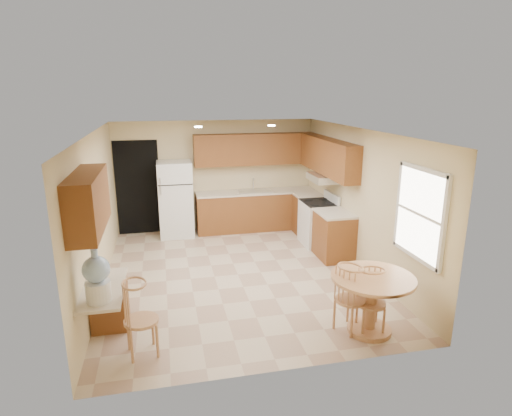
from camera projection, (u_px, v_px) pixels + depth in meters
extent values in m
plane|color=#C8B191|center=(238.00, 274.00, 7.54)|extent=(5.50, 5.50, 0.00)
cube|color=white|center=(236.00, 131.00, 6.87)|extent=(4.50, 5.50, 0.02)
cube|color=beige|center=(216.00, 176.00, 9.80)|extent=(4.50, 0.02, 2.50)
cube|color=beige|center=(281.00, 271.00, 4.62)|extent=(4.50, 0.02, 2.50)
cube|color=beige|center=(97.00, 214.00, 6.74)|extent=(0.02, 5.50, 2.50)
cube|color=beige|center=(360.00, 199.00, 7.68)|extent=(0.02, 5.50, 2.50)
cube|color=black|center=(138.00, 188.00, 9.47)|extent=(0.90, 0.02, 2.10)
cube|color=brown|center=(256.00, 211.00, 9.91)|extent=(2.75, 0.60, 0.87)
cube|color=beige|center=(256.00, 192.00, 9.79)|extent=(2.75, 0.63, 0.04)
cube|color=brown|center=(309.00, 215.00, 9.58)|extent=(0.60, 0.59, 0.87)
cube|color=beige|center=(309.00, 195.00, 9.46)|extent=(0.63, 0.59, 0.04)
cube|color=brown|center=(334.00, 236.00, 8.21)|extent=(0.60, 0.80, 0.87)
cube|color=beige|center=(335.00, 213.00, 8.09)|extent=(0.63, 0.80, 0.04)
cube|color=brown|center=(255.00, 149.00, 9.66)|extent=(2.75, 0.33, 0.70)
cube|color=brown|center=(328.00, 156.00, 8.62)|extent=(0.33, 2.42, 0.70)
cube|color=brown|center=(88.00, 202.00, 5.11)|extent=(0.33, 1.40, 0.70)
cube|color=silver|center=(255.00, 191.00, 9.78)|extent=(0.78, 0.44, 0.01)
cube|color=silver|center=(324.00, 178.00, 8.69)|extent=(0.50, 0.76, 0.14)
cube|color=brown|center=(109.00, 303.00, 5.78)|extent=(0.48, 0.42, 0.72)
cube|color=beige|center=(103.00, 289.00, 5.32)|extent=(0.50, 1.20, 0.04)
cube|color=white|center=(420.00, 214.00, 5.87)|extent=(0.05, 1.00, 1.20)
cube|color=white|center=(424.00, 169.00, 5.70)|extent=(0.05, 1.10, 0.06)
cube|color=white|center=(415.00, 256.00, 6.03)|extent=(0.05, 1.10, 0.06)
cube|color=white|center=(444.00, 225.00, 5.37)|extent=(0.05, 0.06, 1.28)
cube|color=white|center=(399.00, 204.00, 6.36)|extent=(0.05, 0.06, 1.28)
cylinder|color=white|center=(198.00, 127.00, 7.90)|extent=(0.14, 0.14, 0.02)
cylinder|color=white|center=(272.00, 126.00, 8.20)|extent=(0.14, 0.14, 0.02)
cube|color=white|center=(176.00, 199.00, 9.38)|extent=(0.73, 0.68, 1.66)
cube|color=black|center=(175.00, 185.00, 8.95)|extent=(0.72, 0.01, 0.02)
cube|color=silver|center=(161.00, 190.00, 8.90)|extent=(0.03, 0.03, 0.18)
cube|color=silver|center=(160.00, 181.00, 8.85)|extent=(0.03, 0.03, 0.14)
cube|color=white|center=(318.00, 223.00, 8.93)|extent=(0.65, 0.76, 0.90)
cube|color=black|center=(319.00, 202.00, 8.81)|extent=(0.64, 0.75, 0.02)
cube|color=white|center=(332.00, 197.00, 8.84)|extent=(0.06, 0.76, 0.18)
cylinder|color=tan|center=(369.00, 329.00, 5.75)|extent=(0.59, 0.59, 0.06)
cylinder|color=tan|center=(371.00, 305.00, 5.66)|extent=(0.15, 0.15, 0.72)
cylinder|color=tan|center=(373.00, 278.00, 5.55)|extent=(1.09, 1.09, 0.04)
cylinder|color=tan|center=(351.00, 300.00, 5.70)|extent=(0.41, 0.41, 0.04)
cylinder|color=tan|center=(335.00, 311.00, 5.86)|extent=(0.03, 0.03, 0.44)
cylinder|color=tan|center=(355.00, 308.00, 5.93)|extent=(0.03, 0.03, 0.44)
cylinder|color=tan|center=(344.00, 321.00, 5.59)|extent=(0.03, 0.03, 0.44)
cylinder|color=tan|center=(365.00, 319.00, 5.65)|extent=(0.03, 0.03, 0.44)
cylinder|color=tan|center=(371.00, 304.00, 5.65)|extent=(0.39, 0.39, 0.04)
cylinder|color=tan|center=(356.00, 314.00, 5.81)|extent=(0.03, 0.03, 0.41)
cylinder|color=tan|center=(374.00, 311.00, 5.87)|extent=(0.03, 0.03, 0.41)
cylinder|color=tan|center=(365.00, 324.00, 5.55)|extent=(0.03, 0.03, 0.41)
cylinder|color=tan|center=(384.00, 322.00, 5.61)|extent=(0.03, 0.03, 0.41)
cylinder|color=tan|center=(141.00, 321.00, 5.17)|extent=(0.42, 0.42, 0.04)
cylinder|color=tan|center=(131.00, 332.00, 5.34)|extent=(0.04, 0.04, 0.45)
cylinder|color=tan|center=(155.00, 329.00, 5.40)|extent=(0.04, 0.04, 0.45)
cylinder|color=tan|center=(129.00, 345.00, 5.06)|extent=(0.04, 0.04, 0.45)
cylinder|color=tan|center=(155.00, 342.00, 5.12)|extent=(0.04, 0.04, 0.45)
cylinder|color=white|center=(98.00, 291.00, 4.94)|extent=(0.29, 0.29, 0.24)
sphere|color=#97BCEA|center=(96.00, 269.00, 4.87)|extent=(0.31, 0.31, 0.31)
cylinder|color=#97BCEA|center=(94.00, 253.00, 4.82)|extent=(0.08, 0.08, 0.09)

